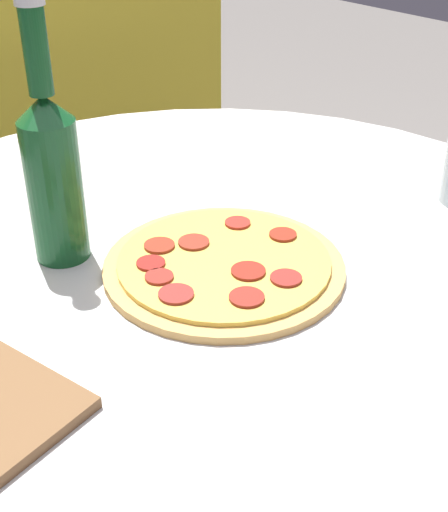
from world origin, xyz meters
TOP-DOWN VIEW (x-y plane):
  - table at (0.00, 0.00)m, footprint 1.05×1.05m
  - pizza at (-0.01, -0.04)m, footprint 0.28×0.28m
  - beer_bottle at (-0.13, 0.12)m, footprint 0.07×0.07m

SIDE VIEW (x-z plane):
  - table at x=0.00m, z-range 0.19..0.90m
  - pizza at x=-0.01m, z-range 0.71..0.73m
  - beer_bottle at x=-0.13m, z-range 0.67..0.98m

